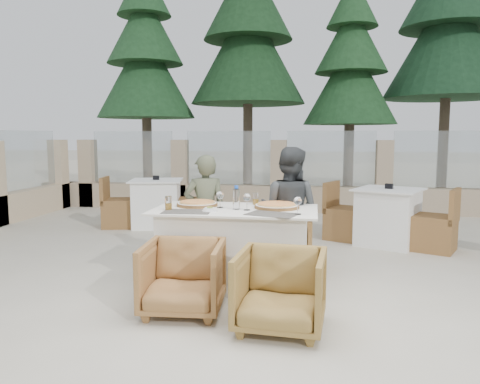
# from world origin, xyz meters

# --- Properties ---
(ground) EXTENTS (80.00, 80.00, 0.00)m
(ground) POSITION_xyz_m (0.00, 0.00, 0.00)
(ground) COLOR beige
(ground) RESTS_ON ground
(sand_patch) EXTENTS (30.00, 16.00, 0.01)m
(sand_patch) POSITION_xyz_m (0.00, 14.00, 0.01)
(sand_patch) COLOR beige
(sand_patch) RESTS_ON ground
(perimeter_wall_far) EXTENTS (10.00, 0.34, 1.60)m
(perimeter_wall_far) POSITION_xyz_m (0.00, 4.80, 0.80)
(perimeter_wall_far) COLOR tan
(perimeter_wall_far) RESTS_ON ground
(pine_far_left) EXTENTS (2.42, 2.42, 5.50)m
(pine_far_left) POSITION_xyz_m (-3.50, 7.00, 2.75)
(pine_far_left) COLOR #1E4723
(pine_far_left) RESTS_ON ground
(pine_mid_left) EXTENTS (2.86, 2.86, 6.50)m
(pine_mid_left) POSITION_xyz_m (-1.00, 7.50, 3.25)
(pine_mid_left) COLOR #1A3E1E
(pine_mid_left) RESTS_ON ground
(pine_centre) EXTENTS (2.20, 2.20, 5.00)m
(pine_centre) POSITION_xyz_m (1.50, 7.20, 2.50)
(pine_centre) COLOR #1F4924
(pine_centre) RESTS_ON ground
(pine_mid_right) EXTENTS (2.99, 2.99, 6.80)m
(pine_mid_right) POSITION_xyz_m (3.80, 7.80, 3.40)
(pine_mid_right) COLOR #183B21
(pine_mid_right) RESTS_ON ground
(dining_table) EXTENTS (1.60, 0.90, 0.77)m
(dining_table) POSITION_xyz_m (-0.06, 0.11, 0.39)
(dining_table) COLOR white
(dining_table) RESTS_ON ground
(placemat_near_left) EXTENTS (0.47, 0.33, 0.00)m
(placemat_near_left) POSITION_xyz_m (-0.48, -0.14, 0.77)
(placemat_near_left) COLOR #524D46
(placemat_near_left) RESTS_ON dining_table
(placemat_near_right) EXTENTS (0.52, 0.43, 0.00)m
(placemat_near_right) POSITION_xyz_m (0.33, -0.16, 0.77)
(placemat_near_right) COLOR #4E4943
(placemat_near_right) RESTS_ON dining_table
(pizza_left) EXTENTS (0.43, 0.43, 0.05)m
(pizza_left) POSITION_xyz_m (-0.48, 0.23, 0.80)
(pizza_left) COLOR #CD521C
(pizza_left) RESTS_ON dining_table
(pizza_right) EXTENTS (0.57, 0.57, 0.06)m
(pizza_right) POSITION_xyz_m (0.34, 0.22, 0.80)
(pizza_right) COLOR #DC541E
(pizza_right) RESTS_ON dining_table
(water_bottle) EXTENTS (0.09, 0.09, 0.23)m
(water_bottle) POSITION_xyz_m (-0.05, 0.08, 0.89)
(water_bottle) COLOR #A7C3DB
(water_bottle) RESTS_ON dining_table
(wine_glass_centre) EXTENTS (0.10, 0.10, 0.18)m
(wine_glass_centre) POSITION_xyz_m (-0.22, 0.15, 0.86)
(wine_glass_centre) COLOR white
(wine_glass_centre) RESTS_ON dining_table
(wine_glass_near) EXTENTS (0.10, 0.10, 0.18)m
(wine_glass_near) POSITION_xyz_m (0.06, 0.04, 0.86)
(wine_glass_near) COLOR white
(wine_glass_near) RESTS_ON dining_table
(wine_glass_corner) EXTENTS (0.09, 0.09, 0.18)m
(wine_glass_corner) POSITION_xyz_m (0.56, -0.13, 0.86)
(wine_glass_corner) COLOR white
(wine_glass_corner) RESTS_ON dining_table
(beer_glass_left) EXTENTS (0.08, 0.08, 0.13)m
(beer_glass_left) POSITION_xyz_m (-0.69, -0.06, 0.84)
(beer_glass_left) COLOR orange
(beer_glass_left) RESTS_ON dining_table
(beer_glass_right) EXTENTS (0.08, 0.08, 0.12)m
(beer_glass_right) POSITION_xyz_m (0.10, 0.42, 0.83)
(beer_glass_right) COLOR #C1871B
(beer_glass_right) RESTS_ON dining_table
(olive_dish) EXTENTS (0.13, 0.13, 0.04)m
(olive_dish) POSITION_xyz_m (-0.28, -0.08, 0.79)
(olive_dish) COLOR white
(olive_dish) RESTS_ON dining_table
(armchair_far_left) EXTENTS (0.73, 0.75, 0.63)m
(armchair_far_left) POSITION_xyz_m (-0.46, 0.72, 0.31)
(armchair_far_left) COLOR olive
(armchair_far_left) RESTS_ON ground
(armchair_far_right) EXTENTS (0.70, 0.72, 0.63)m
(armchair_far_right) POSITION_xyz_m (0.34, 0.69, 0.32)
(armchair_far_right) COLOR olive
(armchair_far_right) RESTS_ON ground
(armchair_near_left) EXTENTS (0.70, 0.71, 0.61)m
(armchair_near_left) POSITION_xyz_m (-0.37, -0.69, 0.30)
(armchair_near_left) COLOR olive
(armchair_near_left) RESTS_ON ground
(armchair_near_right) EXTENTS (0.71, 0.73, 0.62)m
(armchair_near_right) POSITION_xyz_m (0.46, -0.90, 0.31)
(armchair_near_right) COLOR olive
(armchair_near_right) RESTS_ON ground
(diner_left) EXTENTS (0.54, 0.44, 1.28)m
(diner_left) POSITION_xyz_m (-0.49, 0.63, 0.64)
(diner_left) COLOR #4D523B
(diner_left) RESTS_ON ground
(diner_right) EXTENTS (0.79, 0.69, 1.37)m
(diner_right) POSITION_xyz_m (0.44, 0.58, 0.68)
(diner_right) COLOR #383B3D
(diner_right) RESTS_ON ground
(bg_table_a) EXTENTS (1.78, 1.15, 0.77)m
(bg_table_a) POSITION_xyz_m (-1.84, 2.88, 0.39)
(bg_table_a) COLOR white
(bg_table_a) RESTS_ON ground
(bg_table_b) EXTENTS (1.83, 1.43, 0.77)m
(bg_table_b) POSITION_xyz_m (1.70, 2.15, 0.39)
(bg_table_b) COLOR white
(bg_table_b) RESTS_ON ground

